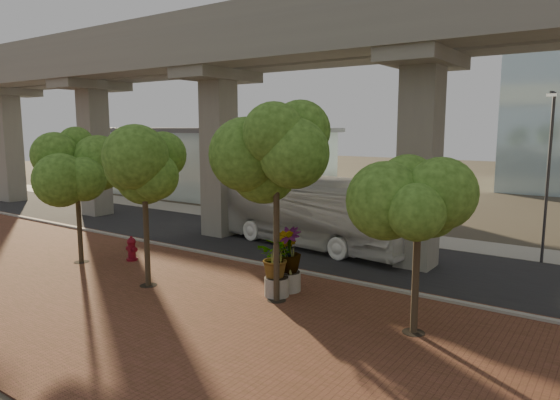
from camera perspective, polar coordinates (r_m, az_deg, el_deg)
The scene contains 18 objects.
ground at distance 24.94m, azimuth 0.46°, elevation -6.49°, with size 160.00×160.00×0.00m, color #39322A.
brick_plaza at distance 19.18m, azimuth -13.51°, elevation -11.24°, with size 70.00×13.00×0.06m, color brown.
asphalt_road at distance 26.55m, azimuth 2.92°, elevation -5.54°, with size 90.00×8.00×0.04m, color black.
curb_strip at distance 23.36m, azimuth -2.35°, elevation -7.33°, with size 70.00×0.25×0.16m, color gray.
far_sidewalk at distance 31.23m, azimuth 8.31°, elevation -3.49°, with size 90.00×3.00×0.06m, color gray.
transit_viaduct at distance 25.80m, azimuth 3.04°, elevation 10.33°, with size 72.00×5.60×12.40m.
station_pavilion at distance 49.29m, azimuth -8.18°, elevation 4.57°, with size 23.00×13.00×6.30m.
transit_bus at distance 27.17m, azimuth 2.54°, elevation -1.28°, with size 3.11×13.25×3.69m, color silver.
fire_hydrant at distance 24.94m, azimuth -16.60°, elevation -5.36°, with size 0.59×0.53×1.18m.
planter_front at distance 18.79m, azimuth -0.37°, elevation -6.92°, with size 2.07×2.07×2.27m.
planter_right at distance 19.36m, azimuth 0.98°, elevation -6.05°, with size 2.34×2.34×2.50m.
planter_left at distance 19.51m, azimuth 0.62°, elevation -6.05°, with size 2.21×2.21×2.43m.
street_tree_far_west at distance 24.82m, azimuth -22.31°, elevation 3.71°, with size 4.00×4.00×6.43m.
street_tree_near_west at distance 20.17m, azimuth -15.29°, elevation 3.23°, with size 3.80×3.80×6.38m.
street_tree_near_east at distance 17.65m, azimuth -0.41°, elevation 5.38°, with size 4.05×4.05×7.28m.
street_tree_far_east at distance 15.45m, azimuth 15.59°, elevation 0.11°, with size 3.80×3.80×5.95m.
streetlamp_west at distance 35.95m, azimuth -5.64°, elevation 5.53°, with size 0.39×1.15×7.96m.
streetlamp_east at distance 26.01m, azimuth 28.34°, elevation 3.44°, with size 0.39×1.14×7.90m.
Camera 1 is at (13.68, -19.85, 6.38)m, focal length 32.00 mm.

